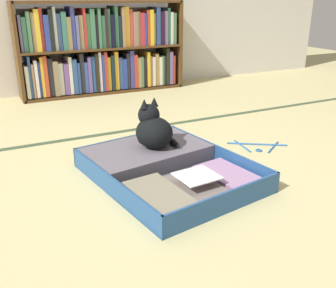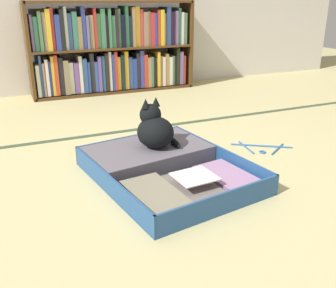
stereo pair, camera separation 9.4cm
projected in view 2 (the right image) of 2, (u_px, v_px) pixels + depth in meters
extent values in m
plane|color=tan|center=(174.00, 195.00, 1.86)|extent=(10.00, 10.00, 0.00)
cube|color=#394830|center=(117.00, 132.00, 2.71)|extent=(4.80, 0.05, 0.00)
cube|color=#513519|center=(29.00, 52.00, 3.46)|extent=(0.03, 0.29, 0.87)
cube|color=#513519|center=(186.00, 44.00, 4.04)|extent=(0.03, 0.29, 0.87)
cube|color=#513519|center=(111.00, 2.00, 3.60)|extent=(1.58, 0.29, 0.02)
cube|color=#513519|center=(115.00, 90.00, 3.90)|extent=(1.58, 0.29, 0.02)
cube|color=#513519|center=(113.00, 48.00, 3.75)|extent=(1.55, 0.29, 0.02)
cube|color=beige|center=(37.00, 79.00, 3.56)|extent=(0.03, 0.24, 0.29)
cube|color=#2E4F89|center=(40.00, 75.00, 3.56)|extent=(0.02, 0.24, 0.37)
cube|color=#9B7355|center=(43.00, 78.00, 3.58)|extent=(0.02, 0.24, 0.30)
cube|color=silver|center=(46.00, 76.00, 3.59)|extent=(0.03, 0.24, 0.34)
cube|color=navy|center=(49.00, 77.00, 3.61)|extent=(0.02, 0.24, 0.32)
cube|color=gold|center=(52.00, 74.00, 3.60)|extent=(0.03, 0.24, 0.36)
cube|color=#C34428|center=(55.00, 74.00, 3.61)|extent=(0.03, 0.24, 0.37)
cube|color=#232327|center=(60.00, 75.00, 3.64)|extent=(0.04, 0.24, 0.34)
cube|color=#8F7D5A|center=(65.00, 76.00, 3.65)|extent=(0.04, 0.24, 0.32)
cube|color=silver|center=(70.00, 77.00, 3.68)|extent=(0.04, 0.24, 0.29)
cube|color=#765095|center=(75.00, 76.00, 3.70)|extent=(0.04, 0.24, 0.29)
cube|color=silver|center=(79.00, 73.00, 3.70)|extent=(0.03, 0.24, 0.35)
cube|color=#2F4F85|center=(83.00, 74.00, 3.72)|extent=(0.04, 0.24, 0.32)
cube|color=#29458C|center=(87.00, 76.00, 3.73)|extent=(0.02, 0.24, 0.29)
cube|color=#27292D|center=(90.00, 71.00, 3.74)|extent=(0.04, 0.24, 0.37)
cube|color=#385098|center=(94.00, 75.00, 3.77)|extent=(0.03, 0.24, 0.29)
cube|color=#675297|center=(97.00, 73.00, 3.76)|extent=(0.03, 0.24, 0.33)
cube|color=#265086|center=(101.00, 72.00, 3.78)|extent=(0.03, 0.24, 0.34)
cube|color=black|center=(105.00, 71.00, 3.78)|extent=(0.03, 0.24, 0.36)
cube|color=silver|center=(108.00, 70.00, 3.79)|extent=(0.03, 0.24, 0.37)
cube|color=navy|center=(111.00, 71.00, 3.81)|extent=(0.02, 0.24, 0.35)
cube|color=#B9362C|center=(113.00, 70.00, 3.81)|extent=(0.03, 0.24, 0.37)
cube|color=gold|center=(116.00, 72.00, 3.84)|extent=(0.03, 0.24, 0.32)
cube|color=#17272B|center=(120.00, 71.00, 3.84)|extent=(0.03, 0.24, 0.34)
cube|color=gold|center=(123.00, 69.00, 3.86)|extent=(0.04, 0.24, 0.37)
cube|color=#334E83|center=(127.00, 71.00, 3.89)|extent=(0.04, 0.24, 0.31)
cube|color=navy|center=(132.00, 72.00, 3.90)|extent=(0.04, 0.24, 0.29)
cube|color=#25252E|center=(135.00, 69.00, 3.91)|extent=(0.03, 0.24, 0.35)
cube|color=#383C87|center=(139.00, 68.00, 3.92)|extent=(0.04, 0.24, 0.37)
cube|color=#BA3C27|center=(142.00, 70.00, 3.94)|extent=(0.04, 0.24, 0.33)
cube|color=#9F8051|center=(146.00, 71.00, 3.95)|extent=(0.04, 0.24, 0.30)
cube|color=#467C56|center=(149.00, 70.00, 3.96)|extent=(0.02, 0.24, 0.30)
cube|color=#26242A|center=(151.00, 70.00, 3.99)|extent=(0.04, 0.24, 0.29)
cube|color=gold|center=(155.00, 68.00, 3.98)|extent=(0.03, 0.24, 0.35)
cube|color=olive|center=(157.00, 69.00, 4.01)|extent=(0.02, 0.24, 0.31)
cube|color=silver|center=(160.00, 70.00, 4.02)|extent=(0.03, 0.24, 0.29)
cube|color=#A4854A|center=(163.00, 68.00, 4.03)|extent=(0.04, 0.24, 0.32)
cube|color=beige|center=(166.00, 69.00, 4.05)|extent=(0.04, 0.24, 0.29)
cube|color=#457354|center=(169.00, 69.00, 4.06)|extent=(0.02, 0.24, 0.30)
cube|color=black|center=(171.00, 69.00, 4.07)|extent=(0.02, 0.24, 0.30)
cube|color=black|center=(174.00, 65.00, 4.06)|extent=(0.03, 0.24, 0.37)
cube|color=slate|center=(177.00, 67.00, 4.08)|extent=(0.04, 0.24, 0.34)
cube|color=#B63F34|center=(180.00, 68.00, 4.10)|extent=(0.02, 0.24, 0.29)
cube|color=slate|center=(31.00, 33.00, 3.42)|extent=(0.02, 0.24, 0.31)
cube|color=#407B64|center=(35.00, 34.00, 3.43)|extent=(0.04, 0.24, 0.29)
cube|color=#4A794E|center=(39.00, 31.00, 3.43)|extent=(0.03, 0.24, 0.34)
cube|color=#977862|center=(43.00, 31.00, 3.45)|extent=(0.03, 0.24, 0.33)
cube|color=gold|center=(47.00, 30.00, 3.46)|extent=(0.04, 0.24, 0.36)
cube|color=#B5302C|center=(51.00, 29.00, 3.48)|extent=(0.03, 0.24, 0.37)
cube|color=#2E3F92|center=(56.00, 32.00, 3.49)|extent=(0.04, 0.24, 0.31)
cube|color=black|center=(61.00, 29.00, 3.49)|extent=(0.04, 0.24, 0.36)
cube|color=silver|center=(64.00, 28.00, 3.52)|extent=(0.03, 0.24, 0.37)
cube|color=#3C538D|center=(68.00, 31.00, 3.54)|extent=(0.04, 0.24, 0.32)
cube|color=#387665|center=(73.00, 30.00, 3.55)|extent=(0.04, 0.24, 0.33)
cube|color=olive|center=(78.00, 33.00, 3.57)|extent=(0.04, 0.24, 0.29)
cube|color=#36408F|center=(81.00, 28.00, 3.57)|extent=(0.04, 0.24, 0.37)
cube|color=slate|center=(86.00, 32.00, 3.59)|extent=(0.02, 0.24, 0.30)
cube|color=#957C54|center=(89.00, 31.00, 3.61)|extent=(0.04, 0.24, 0.30)
cube|color=red|center=(93.00, 28.00, 3.61)|extent=(0.02, 0.24, 0.36)
cube|color=#4C844E|center=(96.00, 31.00, 3.64)|extent=(0.04, 0.24, 0.31)
cube|color=#417A5B|center=(100.00, 28.00, 3.64)|extent=(0.04, 0.24, 0.35)
cube|color=black|center=(104.00, 31.00, 3.66)|extent=(0.02, 0.24, 0.30)
cube|color=#3E7E56|center=(107.00, 28.00, 3.66)|extent=(0.03, 0.24, 0.36)
cube|color=#3D7A5A|center=(111.00, 31.00, 3.69)|extent=(0.03, 0.24, 0.29)
cube|color=#2A1E21|center=(114.00, 28.00, 3.68)|extent=(0.03, 0.24, 0.35)
cube|color=#447D55|center=(116.00, 28.00, 3.70)|extent=(0.02, 0.24, 0.35)
cube|color=black|center=(120.00, 30.00, 3.72)|extent=(0.04, 0.24, 0.30)
cube|color=#377556|center=(124.00, 26.00, 3.73)|extent=(0.03, 0.24, 0.37)
cube|color=black|center=(127.00, 31.00, 3.75)|extent=(0.03, 0.24, 0.29)
cube|color=#A17B59|center=(130.00, 27.00, 3.74)|extent=(0.03, 0.24, 0.36)
cube|color=gold|center=(134.00, 26.00, 3.76)|extent=(0.04, 0.24, 0.37)
cube|color=#B6413C|center=(138.00, 27.00, 3.78)|extent=(0.03, 0.24, 0.35)
cube|color=#95735E|center=(142.00, 29.00, 3.80)|extent=(0.04, 0.24, 0.32)
cube|color=#908653|center=(145.00, 28.00, 3.82)|extent=(0.02, 0.24, 0.32)
cube|color=#BF2E39|center=(149.00, 29.00, 3.82)|extent=(0.04, 0.24, 0.31)
cube|color=#2F3B8D|center=(152.00, 29.00, 3.83)|extent=(0.02, 0.24, 0.31)
cube|color=#BC4229|center=(155.00, 27.00, 3.84)|extent=(0.03, 0.24, 0.33)
cube|color=yellow|center=(158.00, 27.00, 3.85)|extent=(0.04, 0.24, 0.34)
cube|color=#9B845A|center=(161.00, 29.00, 3.88)|extent=(0.02, 0.24, 0.30)
cube|color=navy|center=(165.00, 26.00, 3.87)|extent=(0.04, 0.24, 0.36)
cube|color=black|center=(169.00, 28.00, 3.90)|extent=(0.04, 0.24, 0.32)
cube|color=slate|center=(172.00, 27.00, 3.92)|extent=(0.03, 0.24, 0.32)
cube|color=#397862|center=(175.00, 26.00, 3.93)|extent=(0.03, 0.24, 0.35)
cube|color=silver|center=(178.00, 28.00, 3.94)|extent=(0.03, 0.24, 0.31)
cube|color=#47734F|center=(181.00, 28.00, 3.96)|extent=(0.03, 0.24, 0.31)
cube|color=navy|center=(193.00, 194.00, 1.85)|extent=(0.75, 0.54, 0.01)
cube|color=navy|center=(222.00, 204.00, 1.67)|extent=(0.68, 0.12, 0.11)
cube|color=navy|center=(130.00, 204.00, 1.66)|extent=(0.08, 0.43, 0.11)
cube|color=navy|center=(246.00, 169.00, 2.00)|extent=(0.08, 0.43, 0.11)
cube|color=#48555F|center=(193.00, 192.00, 1.85)|extent=(0.72, 0.51, 0.01)
cube|color=navy|center=(148.00, 163.00, 2.20)|extent=(0.75, 0.54, 0.01)
cube|color=navy|center=(131.00, 144.00, 2.35)|extent=(0.68, 0.12, 0.11)
cube|color=navy|center=(92.00, 169.00, 2.01)|extent=(0.08, 0.43, 0.11)
cube|color=navy|center=(196.00, 144.00, 2.35)|extent=(0.08, 0.43, 0.11)
cube|color=#48555F|center=(148.00, 162.00, 2.19)|extent=(0.72, 0.51, 0.01)
cylinder|color=black|center=(169.00, 175.00, 2.02)|extent=(0.66, 0.12, 0.02)
cube|color=#B39796|center=(155.00, 201.00, 1.74)|extent=(0.23, 0.34, 0.02)
cube|color=black|center=(155.00, 199.00, 1.72)|extent=(0.26, 0.36, 0.02)
cube|color=#79725D|center=(155.00, 194.00, 1.73)|extent=(0.24, 0.38, 0.02)
cube|color=navy|center=(192.00, 190.00, 1.84)|extent=(0.25, 0.38, 0.01)
cube|color=#6A5F5A|center=(194.00, 188.00, 1.83)|extent=(0.24, 0.38, 0.02)
cube|color=#3E3C76|center=(228.00, 180.00, 1.94)|extent=(0.25, 0.38, 0.02)
cube|color=gray|center=(228.00, 176.00, 1.94)|extent=(0.25, 0.37, 0.02)
cube|color=white|center=(195.00, 176.00, 1.82)|extent=(0.20, 0.19, 0.01)
cube|color=#5B565F|center=(148.00, 154.00, 2.18)|extent=(0.72, 0.51, 0.10)
torus|color=white|center=(156.00, 147.00, 2.17)|extent=(0.10, 0.10, 0.01)
cylinder|color=black|center=(103.00, 151.00, 2.24)|extent=(0.02, 0.02, 0.10)
cylinder|color=black|center=(158.00, 139.00, 2.43)|extent=(0.02, 0.02, 0.10)
cube|color=#338B40|center=(221.00, 199.00, 1.67)|extent=(0.04, 0.01, 0.02)
cube|color=red|center=(254.00, 196.00, 1.78)|extent=(0.04, 0.01, 0.02)
cube|color=red|center=(175.00, 215.00, 1.55)|extent=(0.03, 0.01, 0.02)
ellipsoid|color=black|center=(155.00, 132.00, 2.12)|extent=(0.24, 0.25, 0.17)
ellipsoid|color=black|center=(150.00, 136.00, 2.18)|extent=(0.15, 0.10, 0.10)
sphere|color=black|center=(150.00, 115.00, 2.13)|extent=(0.12, 0.12, 0.12)
cone|color=black|center=(156.00, 102.00, 2.11)|extent=(0.05, 0.05, 0.05)
cone|color=black|center=(146.00, 103.00, 2.08)|extent=(0.05, 0.05, 0.05)
sphere|color=gold|center=(149.00, 111.00, 2.17)|extent=(0.02, 0.02, 0.02)
sphere|color=gold|center=(142.00, 112.00, 2.15)|extent=(0.02, 0.02, 0.02)
ellipsoid|color=black|center=(175.00, 142.00, 2.18)|extent=(0.04, 0.16, 0.03)
cylinder|color=#295D9F|center=(261.00, 146.00, 2.45)|extent=(0.33, 0.21, 0.01)
cylinder|color=#295D9F|center=(277.00, 149.00, 2.40)|extent=(0.18, 0.12, 0.01)
cylinder|color=#295D9F|center=(246.00, 147.00, 2.43)|extent=(0.04, 0.21, 0.01)
torus|color=#295D9F|center=(262.00, 152.00, 2.36)|extent=(0.06, 0.06, 0.01)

